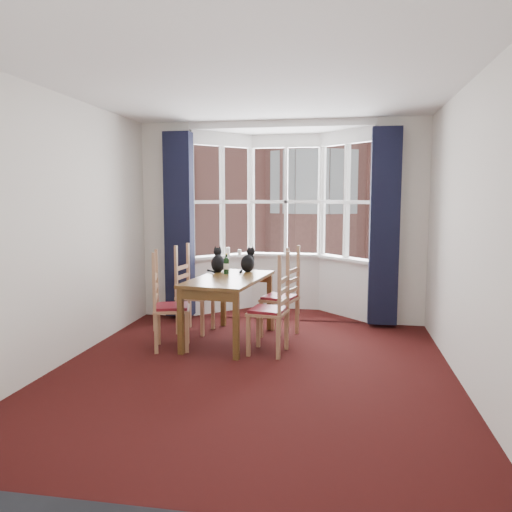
% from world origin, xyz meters
% --- Properties ---
extents(floor, '(4.50, 4.50, 0.00)m').
position_xyz_m(floor, '(0.00, 0.00, 0.00)').
color(floor, black).
rests_on(floor, ground).
extents(ceiling, '(4.50, 4.50, 0.00)m').
position_xyz_m(ceiling, '(0.00, 0.00, 2.80)').
color(ceiling, white).
rests_on(ceiling, floor).
extents(wall_left, '(0.00, 4.50, 4.50)m').
position_xyz_m(wall_left, '(-2.00, 0.00, 1.40)').
color(wall_left, silver).
rests_on(wall_left, floor).
extents(wall_right, '(0.00, 4.50, 4.50)m').
position_xyz_m(wall_right, '(2.00, 0.00, 1.40)').
color(wall_right, silver).
rests_on(wall_right, floor).
extents(wall_near, '(4.00, 0.00, 4.00)m').
position_xyz_m(wall_near, '(0.00, -2.25, 1.40)').
color(wall_near, silver).
rests_on(wall_near, floor).
extents(wall_back_pier_left, '(0.70, 0.12, 2.80)m').
position_xyz_m(wall_back_pier_left, '(-1.65, 2.25, 1.40)').
color(wall_back_pier_left, silver).
rests_on(wall_back_pier_left, floor).
extents(wall_back_pier_right, '(0.70, 0.12, 2.80)m').
position_xyz_m(wall_back_pier_right, '(1.65, 2.25, 1.40)').
color(wall_back_pier_right, silver).
rests_on(wall_back_pier_right, floor).
extents(bay_window, '(2.76, 0.94, 2.80)m').
position_xyz_m(bay_window, '(0.00, 2.75, 1.40)').
color(bay_window, white).
rests_on(bay_window, floor).
extents(curtain_left, '(0.38, 0.22, 2.60)m').
position_xyz_m(curtain_left, '(-1.42, 2.07, 1.35)').
color(curtain_left, black).
rests_on(curtain_left, floor).
extents(curtain_right, '(0.38, 0.22, 2.60)m').
position_xyz_m(curtain_right, '(1.42, 2.07, 1.35)').
color(curtain_right, black).
rests_on(curtain_right, floor).
extents(dining_table, '(0.93, 1.49, 0.78)m').
position_xyz_m(dining_table, '(-0.47, 1.05, 0.68)').
color(dining_table, brown).
rests_on(dining_table, floor).
extents(chair_left_near, '(0.50, 0.52, 0.92)m').
position_xyz_m(chair_left_near, '(-1.13, 0.61, 0.47)').
color(chair_left_near, '#A0724E').
rests_on(chair_left_near, floor).
extents(chair_left_far, '(0.45, 0.47, 0.92)m').
position_xyz_m(chair_left_far, '(-1.08, 1.40, 0.47)').
color(chair_left_far, '#A0724E').
rests_on(chair_left_far, floor).
extents(chair_right_near, '(0.45, 0.47, 0.92)m').
position_xyz_m(chair_right_near, '(0.16, 0.65, 0.47)').
color(chair_right_near, '#A0724E').
rests_on(chair_right_near, floor).
extents(chair_right_far, '(0.50, 0.51, 0.92)m').
position_xyz_m(chair_right_far, '(0.20, 1.37, 0.47)').
color(chair_right_far, '#A0724E').
rests_on(chair_right_far, floor).
extents(cat_left, '(0.23, 0.28, 0.34)m').
position_xyz_m(cat_left, '(-0.71, 1.48, 0.91)').
color(cat_left, black).
rests_on(cat_left, dining_table).
extents(cat_right, '(0.24, 0.28, 0.34)m').
position_xyz_m(cat_right, '(-0.33, 1.56, 0.91)').
color(cat_right, black).
rests_on(cat_right, dining_table).
extents(wine_bottle, '(0.07, 0.07, 0.26)m').
position_xyz_m(wine_bottle, '(-0.56, 1.31, 0.90)').
color(wine_bottle, black).
rests_on(wine_bottle, dining_table).
extents(candle_tall, '(0.06, 0.06, 0.12)m').
position_xyz_m(candle_tall, '(-0.84, 2.60, 0.93)').
color(candle_tall, white).
rests_on(candle_tall, bay_window).
extents(candle_short, '(0.06, 0.06, 0.09)m').
position_xyz_m(candle_short, '(-0.66, 2.63, 0.91)').
color(candle_short, white).
rests_on(candle_short, bay_window).
extents(street, '(80.00, 80.00, 0.00)m').
position_xyz_m(street, '(0.00, 32.25, -6.00)').
color(street, '#333335').
rests_on(street, ground).
extents(tenement_building, '(18.40, 7.80, 15.20)m').
position_xyz_m(tenement_building, '(0.00, 14.01, 1.60)').
color(tenement_building, '#A56255').
rests_on(tenement_building, street).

